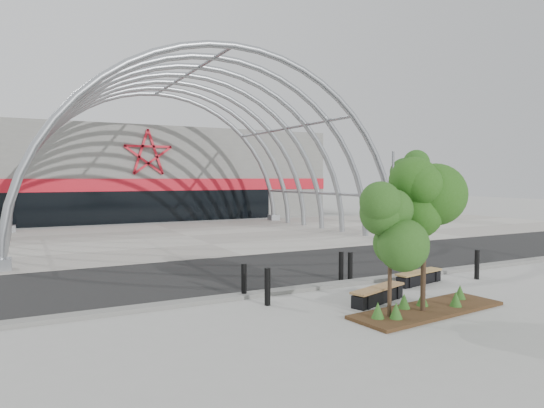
{
  "coord_description": "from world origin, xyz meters",
  "views": [
    {
      "loc": [
        -9.17,
        -13.73,
        3.69
      ],
      "look_at": [
        0.0,
        4.0,
        2.6
      ],
      "focal_mm": 32.0,
      "sensor_mm": 36.0,
      "label": 1
    }
  ],
  "objects_px": {
    "bench_0": "(378,295)",
    "bench_1": "(419,278)",
    "street_tree_0": "(390,228)",
    "street_tree_1": "(424,207)",
    "bollard_2": "(341,266)",
    "signal_pole": "(393,194)"
  },
  "relations": [
    {
      "from": "bench_0",
      "to": "bench_1",
      "type": "relative_size",
      "value": 1.04
    },
    {
      "from": "bench_0",
      "to": "street_tree_0",
      "type": "bearing_deg",
      "value": -120.13
    },
    {
      "from": "street_tree_1",
      "to": "bollard_2",
      "type": "xyz_separation_m",
      "value": [
        0.47,
        4.44,
        -2.39
      ]
    },
    {
      "from": "street_tree_1",
      "to": "street_tree_0",
      "type": "bearing_deg",
      "value": -179.63
    },
    {
      "from": "bollard_2",
      "to": "street_tree_1",
      "type": "bearing_deg",
      "value": -96.04
    },
    {
      "from": "street_tree_0",
      "to": "bench_0",
      "type": "relative_size",
      "value": 1.47
    },
    {
      "from": "street_tree_1",
      "to": "bench_1",
      "type": "height_order",
      "value": "street_tree_1"
    },
    {
      "from": "signal_pole",
      "to": "street_tree_1",
      "type": "height_order",
      "value": "signal_pole"
    },
    {
      "from": "signal_pole",
      "to": "bench_1",
      "type": "relative_size",
      "value": 2.41
    },
    {
      "from": "bench_1",
      "to": "bench_0",
      "type": "bearing_deg",
      "value": -155.36
    },
    {
      "from": "signal_pole",
      "to": "bollard_2",
      "type": "height_order",
      "value": "signal_pole"
    },
    {
      "from": "signal_pole",
      "to": "bollard_2",
      "type": "bearing_deg",
      "value": -139.41
    },
    {
      "from": "signal_pole",
      "to": "street_tree_0",
      "type": "xyz_separation_m",
      "value": [
        -11.17,
        -12.61,
        -0.35
      ]
    },
    {
      "from": "street_tree_0",
      "to": "bench_0",
      "type": "distance_m",
      "value": 2.77
    },
    {
      "from": "signal_pole",
      "to": "bench_0",
      "type": "height_order",
      "value": "signal_pole"
    },
    {
      "from": "street_tree_1",
      "to": "bench_0",
      "type": "relative_size",
      "value": 1.8
    },
    {
      "from": "signal_pole",
      "to": "street_tree_1",
      "type": "distance_m",
      "value": 16.08
    },
    {
      "from": "bench_1",
      "to": "bollard_2",
      "type": "height_order",
      "value": "bollard_2"
    },
    {
      "from": "signal_pole",
      "to": "street_tree_0",
      "type": "height_order",
      "value": "signal_pole"
    },
    {
      "from": "street_tree_0",
      "to": "street_tree_1",
      "type": "relative_size",
      "value": 0.82
    },
    {
      "from": "bollard_2",
      "to": "signal_pole",
      "type": "bearing_deg",
      "value": 40.59
    },
    {
      "from": "bench_1",
      "to": "bollard_2",
      "type": "relative_size",
      "value": 2.06
    }
  ]
}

